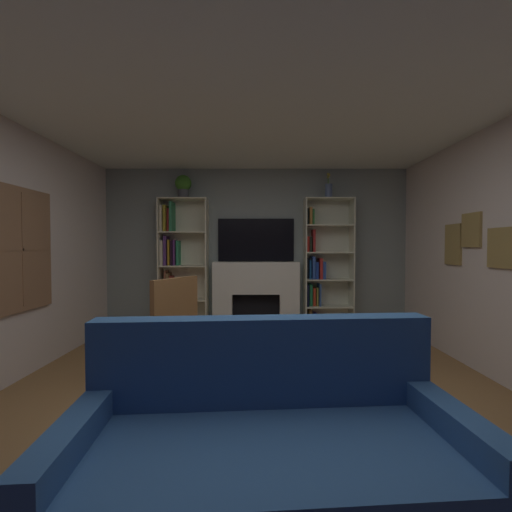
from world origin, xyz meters
TOP-DOWN VIEW (x-y plane):
  - ground_plane at (0.00, 0.00)m, footprint 6.73×6.73m
  - wall_back_accent at (0.00, 2.84)m, footprint 4.78×0.06m
  - ceiling at (0.00, 0.00)m, footprint 4.78×5.73m
  - fireplace at (0.00, 2.68)m, footprint 1.41×0.54m
  - tv at (0.00, 2.78)m, footprint 1.17×0.06m
  - bookshelf_left at (-1.20, 2.69)m, footprint 0.73×0.31m
  - bookshelf_right at (1.01, 2.69)m, footprint 0.73×0.31m
  - potted_plant at (-1.10, 2.66)m, footprint 0.24×0.24m
  - vase_with_flowers at (1.10, 2.65)m, footprint 0.11×0.11m
  - couch at (0.06, -0.90)m, footprint 1.97×1.02m
  - armchair at (-0.98, 0.99)m, footprint 0.84×0.84m

SIDE VIEW (x-z plane):
  - ground_plane at x=0.00m, z-range 0.00..0.00m
  - couch at x=0.06m, z-range -0.17..0.74m
  - armchair at x=-0.98m, z-range 0.02..1.02m
  - fireplace at x=0.00m, z-range 0.04..1.12m
  - bookshelf_right at x=1.01m, z-range -0.07..1.97m
  - bookshelf_left at x=-1.20m, z-range -0.04..2.00m
  - wall_back_accent at x=0.00m, z-range 0.00..2.52m
  - tv at x=0.00m, z-range 1.09..1.75m
  - vase_with_flowers at x=1.10m, z-range 1.98..2.36m
  - potted_plant at x=-1.10m, z-range 2.06..2.41m
  - ceiling at x=0.00m, z-range 2.52..2.58m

